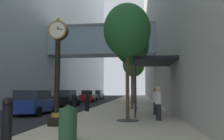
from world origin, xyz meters
name	(u,v)px	position (x,y,z in m)	size (l,w,h in m)	color
ground_plane	(109,103)	(0.00, 27.00, 0.00)	(110.00, 110.00, 0.00)	black
sidewalk_right	(132,101)	(3.05, 30.00, 0.07)	(6.10, 80.00, 0.14)	#BCB29E
street_clock	(57,65)	(0.56, 5.56, 2.66)	(0.84, 0.55, 4.59)	black
bollard_nearest	(7,119)	(0.33, 2.37, 0.80)	(0.29, 0.29, 1.26)	black
bollard_third	(74,105)	(0.33, 8.99, 0.80)	(0.29, 0.29, 1.26)	black
bollard_fourth	(87,102)	(0.33, 12.30, 0.80)	(0.29, 0.29, 1.26)	black
street_tree_near	(127,31)	(3.42, 7.50, 4.57)	(2.36, 2.36, 5.82)	#333335
street_tree_mid_near	(132,45)	(3.42, 15.50, 5.48)	(2.95, 2.95, 7.06)	#333335
street_tree_mid_far	(134,64)	(3.42, 23.50, 4.77)	(2.64, 2.64, 6.17)	#333335
trash_bin	(68,122)	(1.95, 2.76, 0.68)	(0.53, 0.53, 1.05)	#234C33
pedestrian_walking	(158,102)	(4.92, 7.71, 1.03)	(0.45, 0.45, 1.67)	#23232D
pedestrian_by_clock	(155,101)	(4.97, 10.40, 0.98)	(0.48, 0.48, 1.60)	#23232D
storefront_awning	(153,63)	(4.86, 10.22, 3.28)	(2.40, 3.60, 3.30)	black
car_grey_near	(97,95)	(-3.56, 37.73, 0.83)	(2.06, 4.07, 1.72)	slate
car_blue_mid	(34,103)	(-3.10, 11.15, 0.79)	(2.09, 4.09, 1.62)	navy
car_black_far	(66,99)	(-3.43, 19.02, 0.80)	(2.02, 4.10, 1.66)	black
car_red_trailing	(89,96)	(-3.20, 28.64, 0.82)	(2.07, 4.58, 1.69)	#AD191E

